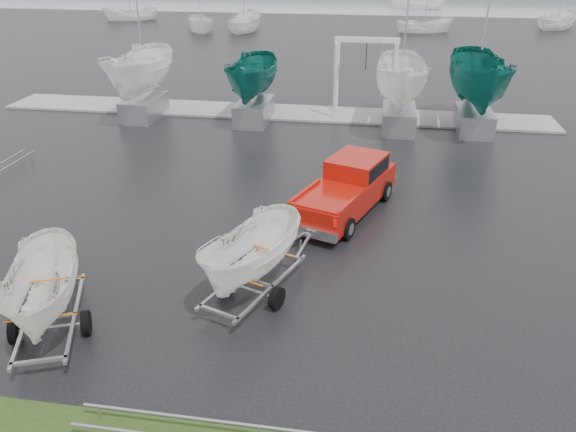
{
  "coord_description": "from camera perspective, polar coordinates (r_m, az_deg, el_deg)",
  "views": [
    {
      "loc": [
        5.75,
        -16.73,
        8.48
      ],
      "look_at": [
        3.39,
        -2.06,
        1.2
      ],
      "focal_mm": 35.0,
      "sensor_mm": 36.0,
      "label": 1
    }
  ],
  "objects": [
    {
      "name": "trailer_parked",
      "position": [
        13.69,
        -24.4,
        -2.48
      ],
      "size": [
        2.41,
        3.78,
        4.54
      ],
      "rotation": [
        0.0,
        0.0,
        0.37
      ],
      "color": "#909398",
      "rests_on": "ground"
    },
    {
      "name": "boat_hoist",
      "position": [
        30.3,
        7.89,
        14.81
      ],
      "size": [
        3.3,
        2.18,
        4.12
      ],
      "color": "silver",
      "rests_on": "ground"
    },
    {
      "name": "keelboat_2",
      "position": [
        28.12,
        11.78,
        16.4
      ],
      "size": [
        2.51,
        3.2,
        10.68
      ],
      "color": "#909398",
      "rests_on": "ground"
    },
    {
      "name": "moored_boat_5",
      "position": [
        85.7,
        12.84,
        19.83
      ],
      "size": [
        3.11,
        3.04,
        11.74
      ],
      "rotation": [
        0.0,
        0.0,
        4.63
      ],
      "color": "white",
      "rests_on": "ground"
    },
    {
      "name": "moored_boat_4",
      "position": [
        73.59,
        -15.61,
        18.6
      ],
      "size": [
        3.28,
        3.25,
        11.2
      ],
      "rotation": [
        0.0,
        0.0,
        5.17
      ],
      "color": "white",
      "rests_on": "ground"
    },
    {
      "name": "keelboat_0",
      "position": [
        30.63,
        -15.1,
        16.83
      ],
      "size": [
        2.51,
        3.2,
        10.68
      ],
      "color": "#909398",
      "rests_on": "ground"
    },
    {
      "name": "moored_boat_3",
      "position": [
        70.55,
        25.58,
        16.81
      ],
      "size": [
        3.81,
        3.83,
        11.57
      ],
      "rotation": [
        0.0,
        0.0,
        2.47
      ],
      "color": "white",
      "rests_on": "ground"
    },
    {
      "name": "moored_boat_2",
      "position": [
        63.01,
        13.65,
        17.69
      ],
      "size": [
        2.92,
        2.87,
        11.04
      ],
      "rotation": [
        0.0,
        0.0,
        1.87
      ],
      "color": "white",
      "rests_on": "ground"
    },
    {
      "name": "trailer_hitched",
      "position": [
        13.89,
        -3.67,
        0.42
      ],
      "size": [
        2.34,
        3.79,
        4.54
      ],
      "rotation": [
        0.0,
        0.0,
        -0.35
      ],
      "color": "#909398",
      "rests_on": "ground"
    },
    {
      "name": "pickup_truck",
      "position": [
        19.48,
        6.19,
        3.11
      ],
      "size": [
        3.5,
        5.6,
        1.76
      ],
      "rotation": [
        0.0,
        0.0,
        -0.35
      ],
      "color": "#9F1108",
      "rests_on": "ground"
    },
    {
      "name": "dock",
      "position": [
        31.43,
        -1.77,
        10.53
      ],
      "size": [
        30.0,
        3.0,
        0.12
      ],
      "primitive_type": "cube",
      "color": "#989993",
      "rests_on": "ground"
    },
    {
      "name": "moored_boat_1",
      "position": [
        62.58,
        -4.46,
        18.25
      ],
      "size": [
        2.84,
        2.92,
        11.74
      ],
      "rotation": [
        0.0,
        0.0,
        3.13
      ],
      "color": "white",
      "rests_on": "ground"
    },
    {
      "name": "keelboat_3",
      "position": [
        28.74,
        19.41,
        16.35
      ],
      "size": [
        2.7,
        3.2,
        10.88
      ],
      "color": "#909398",
      "rests_on": "ground"
    },
    {
      "name": "ground_plane",
      "position": [
        19.62,
        -8.84,
        0.16
      ],
      "size": [
        120.0,
        120.0,
        0.0
      ],
      "primitive_type": "plane",
      "color": "black",
      "rests_on": "ground"
    },
    {
      "name": "keelboat_1",
      "position": [
        29.05,
        -3.62,
        16.24
      ],
      "size": [
        2.24,
        3.2,
        7.05
      ],
      "color": "#909398",
      "rests_on": "ground"
    },
    {
      "name": "moored_boat_0",
      "position": [
        62.98,
        -8.79,
        18.09
      ],
      "size": [
        3.22,
        3.26,
        11.25
      ],
      "rotation": [
        0.0,
        0.0,
        0.4
      ],
      "color": "white",
      "rests_on": "ground"
    }
  ]
}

